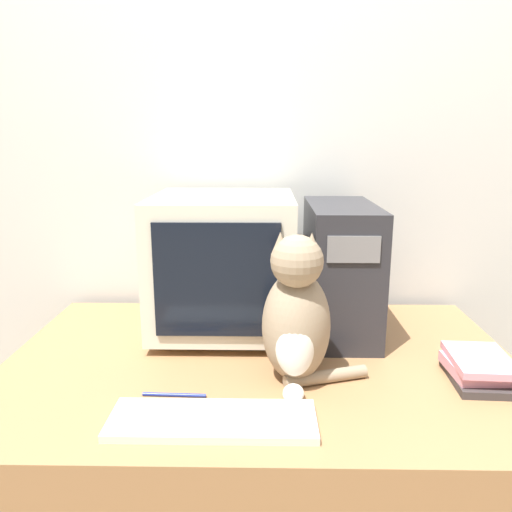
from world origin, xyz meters
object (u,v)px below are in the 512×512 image
object	(u,v)px
computer_tower	(340,268)
book_stack	(478,369)
crt_monitor	(224,262)
cat	(297,318)
pen	(174,395)
keyboard	(213,420)

from	to	relation	value
computer_tower	book_stack	world-z (taller)	computer_tower
crt_monitor	computer_tower	xyz separation A→B (m)	(0.37, 0.00, -0.02)
cat	pen	world-z (taller)	cat
crt_monitor	book_stack	size ratio (longest dim) A/B	2.19
crt_monitor	book_stack	bearing A→B (deg)	-26.84
crt_monitor	pen	distance (m)	0.50
cat	book_stack	distance (m)	0.49
crt_monitor	cat	xyz separation A→B (m)	(0.21, -0.35, -0.06)
keyboard	cat	world-z (taller)	cat
cat	computer_tower	bearing A→B (deg)	70.97
keyboard	book_stack	world-z (taller)	book_stack
crt_monitor	pen	size ratio (longest dim) A/B	2.96
crt_monitor	computer_tower	distance (m)	0.37
pen	keyboard	bearing A→B (deg)	-47.80
computer_tower	keyboard	size ratio (longest dim) A/B	0.98
keyboard	cat	distance (m)	0.33
crt_monitor	keyboard	distance (m)	0.60
cat	book_stack	bearing A→B (deg)	5.53
computer_tower	pen	size ratio (longest dim) A/B	2.87
keyboard	pen	size ratio (longest dim) A/B	2.92
keyboard	pen	distance (m)	0.16
cat	crt_monitor	bearing A→B (deg)	126.76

